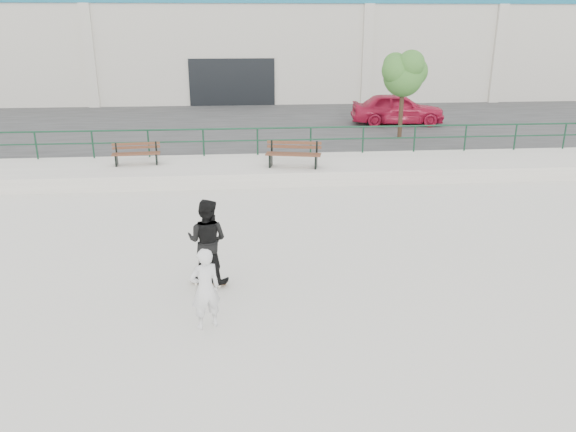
{
  "coord_description": "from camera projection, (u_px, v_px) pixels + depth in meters",
  "views": [
    {
      "loc": [
        0.33,
        -9.88,
        5.27
      ],
      "look_at": [
        1.37,
        2.0,
        1.11
      ],
      "focal_mm": 35.0,
      "sensor_mm": 36.0,
      "label": 1
    }
  ],
  "objects": [
    {
      "name": "ledge",
      "position": [
        231.0,
        171.0,
        19.85
      ],
      "size": [
        30.0,
        3.0,
        0.5
      ],
      "primitive_type": "cube",
      "color": "beige",
      "rests_on": "ground"
    },
    {
      "name": "seated_skater",
      "position": [
        205.0,
        289.0,
        9.96
      ],
      "size": [
        0.66,
        0.56,
        1.54
      ],
      "primitive_type": "imported",
      "rotation": [
        0.0,
        0.0,
        3.55
      ],
      "color": "silver",
      "rests_on": "ground"
    },
    {
      "name": "tree",
      "position": [
        404.0,
        72.0,
        23.23
      ],
      "size": [
        2.06,
        1.83,
        3.67
      ],
      "color": "#3E301F",
      "rests_on": "parking_strip"
    },
    {
      "name": "bench_left",
      "position": [
        136.0,
        154.0,
        19.58
      ],
      "size": [
        1.67,
        0.62,
        0.76
      ],
      "rotation": [
        0.0,
        0.0,
        0.09
      ],
      "color": "#54301C",
      "rests_on": "ledge"
    },
    {
      "name": "red_car",
      "position": [
        398.0,
        109.0,
        27.06
      ],
      "size": [
        4.57,
        2.19,
        1.51
      ],
      "primitive_type": "imported",
      "rotation": [
        0.0,
        0.0,
        1.47
      ],
      "color": "#B51637",
      "rests_on": "parking_strip"
    },
    {
      "name": "railing",
      "position": [
        230.0,
        136.0,
        20.75
      ],
      "size": [
        28.0,
        0.06,
        1.03
      ],
      "color": "#163E28",
      "rests_on": "ledge"
    },
    {
      "name": "bench_right",
      "position": [
        294.0,
        154.0,
        19.25
      ],
      "size": [
        1.95,
        0.92,
        0.87
      ],
      "rotation": [
        0.0,
        0.0,
        -0.21
      ],
      "color": "#54301C",
      "rests_on": "ledge"
    },
    {
      "name": "skateboard",
      "position": [
        209.0,
        281.0,
        11.84
      ],
      "size": [
        0.8,
        0.44,
        0.09
      ],
      "rotation": [
        0.0,
        0.0,
        -0.32
      ],
      "color": "black",
      "rests_on": "ground"
    },
    {
      "name": "standing_skater",
      "position": [
        207.0,
        241.0,
        11.53
      ],
      "size": [
        1.05,
        0.93,
        1.79
      ],
      "primitive_type": "imported",
      "rotation": [
        0.0,
        0.0,
        2.8
      ],
      "color": "black",
      "rests_on": "skateboard"
    },
    {
      "name": "parking_strip",
      "position": [
        232.0,
        127.0,
        27.85
      ],
      "size": [
        60.0,
        14.0,
        0.5
      ],
      "primitive_type": "cube",
      "color": "#333333",
      "rests_on": "ground"
    },
    {
      "name": "commercial_building",
      "position": [
        232.0,
        31.0,
        39.58
      ],
      "size": [
        44.2,
        16.33,
        8.0
      ],
      "color": "beige",
      "rests_on": "ground"
    },
    {
      "name": "ground",
      "position": [
        227.0,
        305.0,
        11.0
      ],
      "size": [
        120.0,
        120.0,
        0.0
      ],
      "primitive_type": "plane",
      "color": "beige",
      "rests_on": "ground"
    }
  ]
}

